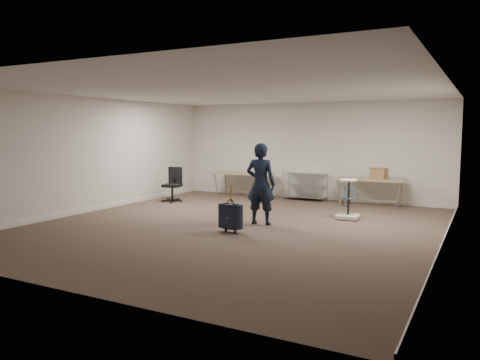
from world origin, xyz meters
The scene contains 10 objects.
ground centered at (0.00, 0.00, 0.00)m, with size 9.00×9.00×0.00m, color #49382C.
room_shell centered at (0.00, 1.38, 0.05)m, with size 8.00×9.00×9.00m.
folding_table_left centered at (-1.90, 3.95, 0.68)m, with size 1.80×0.75×0.73m.
folding_table_right centered at (1.90, 3.95, 0.68)m, with size 1.80×0.75×0.73m.
wire_shelf centered at (0.00, 4.20, 0.44)m, with size 1.22×0.47×0.80m.
person centered at (0.39, 0.41, 0.87)m, with size 0.63×0.41×1.73m, color black.
suitcase centered at (0.21, -0.59, 0.32)m, with size 0.35×0.21×0.94m.
office_chair centered at (-3.18, 2.17, 0.29)m, with size 0.58×0.58×0.97m.
equipment_cart centered at (1.87, 1.87, 0.24)m, with size 0.52×0.52×0.90m.
cardboard_box centered at (2.10, 4.02, 0.87)m, with size 0.38×0.29×0.29m, color olive.
Camera 1 is at (4.60, -8.46, 1.98)m, focal length 35.00 mm.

